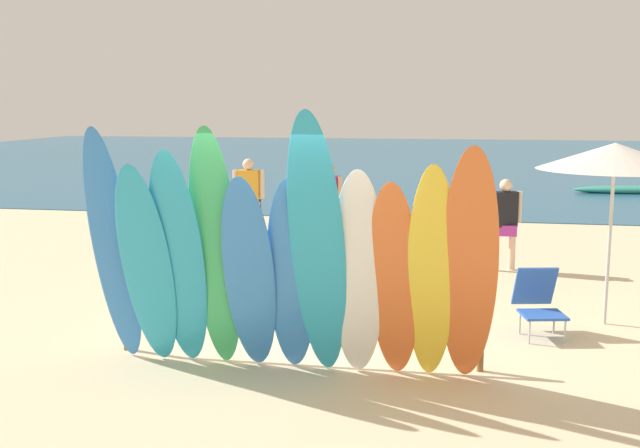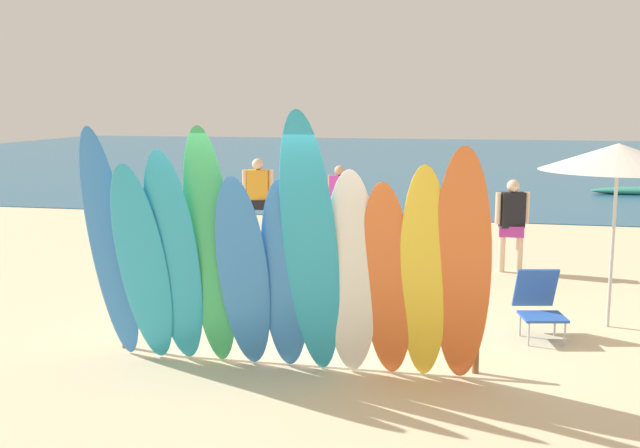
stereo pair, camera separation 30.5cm
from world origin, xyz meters
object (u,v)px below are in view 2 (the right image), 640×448
Objects in this scene: surfboard_green_3 at (211,250)px; surfboard_white_7 at (351,276)px; surfboard_teal_1 at (143,266)px; surfboard_orange_8 at (387,283)px; surfboard_blue_5 at (285,277)px; beach_chair_red at (539,302)px; surfboard_teal_6 at (310,249)px; surfboard_orange_10 at (462,270)px; surfboard_rack at (291,315)px; beach_umbrella at (618,157)px; surfboard_blue_4 at (243,275)px; beachgoer_near_rack at (512,219)px; surfboard_teal_2 at (174,260)px; surfboard_yellow_9 at (424,276)px; beachgoer_by_water at (339,197)px; beachgoer_photographing at (258,194)px; surfboard_blue_0 at (110,246)px.

surfboard_green_3 is 1.19× the size of surfboard_white_7.
surfboard_teal_1 is 1.08× the size of surfboard_orange_8.
beach_chair_red is (2.65, 1.87, -0.61)m from surfboard_blue_5.
surfboard_orange_10 is at bearing 7.74° from surfboard_teal_6.
surfboard_rack is 4.43m from beach_umbrella.
surfboard_blue_5 is (0.42, 0.07, -0.01)m from surfboard_blue_4.
surfboard_teal_2 is at bearing -143.01° from beachgoer_near_rack.
surfboard_yellow_9 is 2.41m from beach_chair_red.
beachgoer_by_water reaches higher than surfboard_rack.
surfboard_green_3 is at bearing -149.70° from beach_umbrella.
surfboard_rack is 1.43× the size of surfboard_teal_6.
beach_chair_red is (1.96, 1.91, -0.66)m from surfboard_white_7.
surfboard_orange_10 reaches higher than beachgoer_by_water.
beachgoer_photographing is (-1.69, 7.32, -0.33)m from surfboard_green_3.
surfboard_blue_4 is 0.98× the size of surfboard_white_7.
surfboard_white_7 is 5.74m from beachgoer_near_rack.
surfboard_green_3 is at bearing -145.15° from surfboard_rack.
surfboard_blue_0 is at bearing 178.02° from surfboard_yellow_9.
beachgoer_by_water is (1.04, 7.68, -0.40)m from surfboard_blue_0.
surfboard_orange_10 is at bearing -3.16° from surfboard_teal_2.
surfboard_blue_4 is at bearing -4.95° from surfboard_green_3.
surfboard_blue_0 reaches higher than surfboard_rack.
surfboard_orange_10 is (3.66, -0.05, -0.07)m from surfboard_blue_0.
surfboard_teal_6 is at bearing -178.00° from surfboard_orange_10.
surfboard_yellow_9 is 1.52× the size of beachgoer_by_water.
surfboard_rack is 4.99× the size of beach_chair_red.
surfboard_blue_0 is 2.59m from surfboard_white_7.
surfboard_white_7 reaches higher than beach_chair_red.
surfboard_white_7 is (1.11, 0.03, 0.04)m from surfboard_blue_4.
surfboard_white_7 is 0.36m from surfboard_orange_8.
surfboard_teal_6 is 0.83m from surfboard_orange_8.
beach_chair_red is at bearing 55.92° from surfboard_yellow_9.
surfboard_teal_1 is 0.94× the size of surfboard_teal_2.
beachgoer_photographing reaches higher than beachgoer_near_rack.
surfboard_blue_5 is 1.00× the size of surfboard_orange_8.
surfboard_blue_4 is 1.42× the size of beachgoer_near_rack.
surfboard_teal_1 reaches higher than beach_chair_red.
beachgoer_by_water is 1.88× the size of beach_chair_red.
surfboard_teal_1 is 1.01× the size of beach_umbrella.
surfboard_blue_4 is at bearing -147.39° from beach_umbrella.
surfboard_white_7 is (1.84, 0.07, -0.09)m from surfboard_teal_2.
surfboard_teal_6 reaches higher than beachgoer_by_water.
surfboard_yellow_9 is at bearing -134.43° from beach_chair_red.
surfboard_teal_6 reaches higher than surfboard_blue_5.
surfboard_teal_6 is 1.85× the size of beachgoer_by_water.
surfboard_orange_8 reaches higher than beachgoer_by_water.
beach_umbrella reaches higher than surfboard_teal_1.
surfboard_blue_0 is 3.66m from surfboard_orange_10.
surfboard_teal_1 is 1.06× the size of surfboard_blue_4.
beachgoer_near_rack is at bearing 60.20° from surfboard_blue_5.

